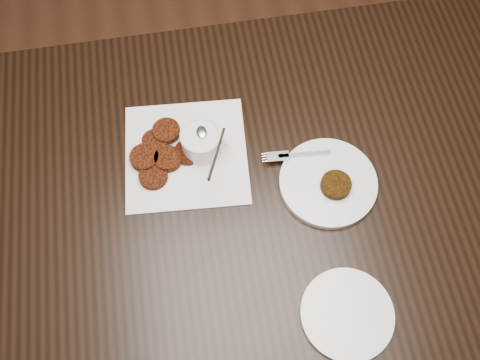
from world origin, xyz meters
name	(u,v)px	position (x,y,z in m)	size (l,w,h in m)	color
floor	(250,290)	(0.00, 0.00, 0.00)	(4.00, 4.00, 0.00)	#512C1B
table	(237,246)	(-0.04, 0.05, 0.38)	(1.52, 0.97, 0.75)	black
napkin	(186,154)	(-0.13, 0.16, 0.75)	(0.28, 0.28, 0.00)	white
sauce_ramekin	(200,135)	(-0.10, 0.17, 0.82)	(0.12, 0.12, 0.13)	silver
patty_cluster	(162,152)	(-0.19, 0.17, 0.76)	(0.22, 0.22, 0.02)	maroon
plate_with_patty	(329,181)	(0.17, 0.03, 0.77)	(0.22, 0.22, 0.03)	white
plate_empty	(347,314)	(0.14, -0.26, 0.76)	(0.19, 0.19, 0.01)	white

